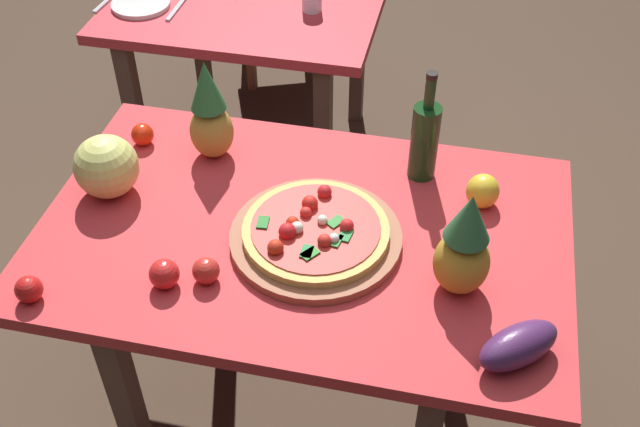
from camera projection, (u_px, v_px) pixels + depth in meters
ground_plane at (307, 400)px, 2.47m from camera, size 10.00×10.00×0.00m
display_table at (304, 254)px, 2.00m from camera, size 1.36×0.87×0.78m
background_table at (250, 21)px, 2.97m from camera, size 1.03×0.85×0.78m
pizza_board at (316, 238)px, 1.90m from camera, size 0.44×0.44×0.02m
pizza at (315, 229)px, 1.88m from camera, size 0.37×0.37×0.06m
wine_bottle at (425, 139)px, 2.02m from camera, size 0.08×0.08×0.33m
pineapple_left at (210, 115)px, 2.08m from camera, size 0.12×0.12×0.30m
pineapple_right at (464, 248)px, 1.71m from camera, size 0.13×0.13×0.29m
melon at (106, 166)px, 1.99m from camera, size 0.17×0.17×0.17m
bell_pepper at (483, 191)px, 1.98m from camera, size 0.09×0.09×0.10m
eggplant at (518, 345)px, 1.61m from camera, size 0.21×0.20×0.09m
tomato_near_board at (164, 274)px, 1.77m from camera, size 0.07×0.07×0.07m
tomato_beside_pepper at (143, 134)px, 2.18m from camera, size 0.07×0.07×0.07m
tomato_by_bottle at (29, 289)px, 1.74m from camera, size 0.06×0.06×0.06m
tomato_at_corner at (206, 271)px, 1.79m from camera, size 0.07×0.07×0.07m
dinner_plate at (141, 4)px, 2.82m from camera, size 0.22×0.22×0.02m
fork_utensil at (106, 1)px, 2.85m from camera, size 0.03×0.18×0.01m
knife_utensil at (176, 9)px, 2.80m from camera, size 0.02×0.18×0.01m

